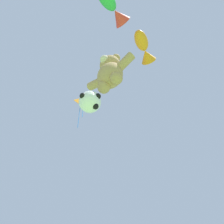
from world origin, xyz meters
TOP-DOWN VIEW (x-y plane):
  - teddy_bear_kite at (0.15, 5.40)m, footprint 2.45×1.08m
  - soccer_ball_kite at (-0.57, 5.18)m, footprint 0.88×0.88m
  - fish_kite_tangerine at (1.68, 6.06)m, footprint 1.03×1.71m
  - fish_kite_emerald at (1.63, 3.75)m, footprint 0.75×1.81m
  - diamond_kite at (-3.39, 7.04)m, footprint 0.85×0.97m

SIDE VIEW (x-z plane):
  - soccer_ball_kite at x=-0.57m, z-range 7.20..8.01m
  - teddy_bear_kite at x=0.15m, z-range 8.27..10.76m
  - fish_kite_tangerine at x=1.68m, z-range 10.84..11.56m
  - fish_kite_emerald at x=1.63m, z-range 10.85..11.59m
  - diamond_kite at x=-3.39m, z-range 11.01..14.09m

